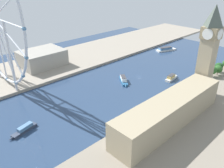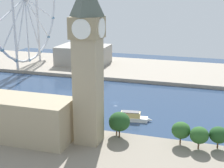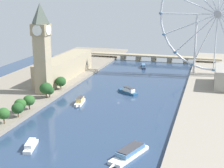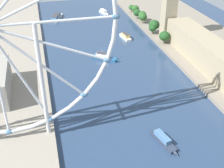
{
  "view_description": "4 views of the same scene",
  "coord_description": "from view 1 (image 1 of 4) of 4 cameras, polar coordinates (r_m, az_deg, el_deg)",
  "views": [
    {
      "loc": [
        -153.83,
        191.06,
        109.63
      ],
      "look_at": [
        -4.14,
        47.72,
        8.07
      ],
      "focal_mm": 37.24,
      "sensor_mm": 36.0,
      "label": 1
    },
    {
      "loc": [
        -217.54,
        -64.84,
        79.46
      ],
      "look_at": [
        -2.1,
        2.01,
        14.44
      ],
      "focal_mm": 53.17,
      "sensor_mm": 36.0,
      "label": 2
    },
    {
      "loc": [
        76.88,
        -282.51,
        94.1
      ],
      "look_at": [
        -11.87,
        19.24,
        9.31
      ],
      "focal_mm": 54.76,
      "sensor_mm": 36.0,
      "label": 3
    },
    {
      "loc": [
        56.26,
        262.34,
        118.34
      ],
      "look_at": [
        13.35,
        92.91,
        15.14
      ],
      "focal_mm": 47.98,
      "sensor_mm": 36.0,
      "label": 4
    }
  ],
  "objects": [
    {
      "name": "riverbank_right",
      "position": [
        335.8,
        -6.5,
        7.15
      ],
      "size": [
        90.0,
        520.0,
        3.0
      ],
      "primitive_type": "cube",
      "color": "gray",
      "rests_on": "ground_plane"
    },
    {
      "name": "tour_boat_0",
      "position": [
        343.48,
        22.22,
        5.87
      ],
      "size": [
        9.43,
        22.04,
        4.84
      ],
      "rotation": [
        0.0,
        0.0,
        1.82
      ],
      "color": "white",
      "rests_on": "ground_plane"
    },
    {
      "name": "parliament_block",
      "position": [
        181.68,
        14.05,
        -6.49
      ],
      "size": [
        22.0,
        111.39,
        22.25
      ],
      "primitive_type": "cube",
      "color": "tan",
      "rests_on": "riverbank_left"
    },
    {
      "name": "ground_plane",
      "position": [
        268.68,
        6.76,
        1.83
      ],
      "size": [
        370.53,
        370.53,
        0.0
      ],
      "primitive_type": "plane",
      "color": "navy"
    },
    {
      "name": "tour_boat_1",
      "position": [
        190.03,
        -20.79,
        -10.39
      ],
      "size": [
        9.59,
        24.38,
        4.84
      ],
      "rotation": [
        0.0,
        0.0,
        1.81
      ],
      "color": "#2D384C",
      "rests_on": "ground_plane"
    },
    {
      "name": "clock_tower",
      "position": [
        224.08,
        22.53,
        7.54
      ],
      "size": [
        15.12,
        15.12,
        82.24
      ],
      "color": "tan",
      "rests_on": "riverbank_left"
    },
    {
      "name": "tour_boat_3",
      "position": [
        267.16,
        14.39,
        1.58
      ],
      "size": [
        7.99,
        23.15,
        5.97
      ],
      "rotation": [
        0.0,
        0.0,
        4.84
      ],
      "color": "white",
      "rests_on": "ground_plane"
    },
    {
      "name": "riverside_hall",
      "position": [
        300.98,
        -16.79,
        6.15
      ],
      "size": [
        39.98,
        50.82,
        19.04
      ],
      "primitive_type": "cube",
      "color": "gray",
      "rests_on": "riverbank_right"
    },
    {
      "name": "tree_row_embankment",
      "position": [
        269.4,
        22.63,
        2.46
      ],
      "size": [
        12.44,
        115.35,
        14.07
      ],
      "color": "#513823",
      "rests_on": "riverbank_left"
    },
    {
      "name": "tour_boat_2",
      "position": [
        365.44,
        13.09,
        8.35
      ],
      "size": [
        18.8,
        35.93,
        5.43
      ],
      "rotation": [
        0.0,
        0.0,
        4.36
      ],
      "color": "white",
      "rests_on": "ground_plane"
    },
    {
      "name": "tour_boat_4",
      "position": [
        253.12,
        2.85,
        1.01
      ],
      "size": [
        24.19,
        18.98,
        6.05
      ],
      "rotation": [
        0.0,
        0.0,
        2.52
      ],
      "color": "#235684",
      "rests_on": "ground_plane"
    }
  ]
}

